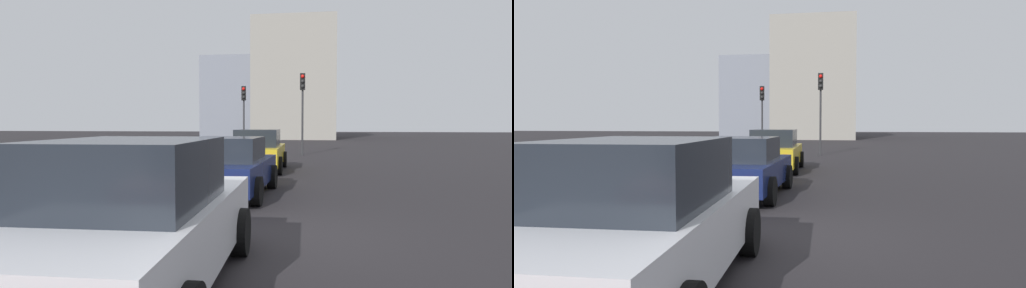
% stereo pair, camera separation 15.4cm
% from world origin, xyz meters
% --- Properties ---
extents(ground_plane, '(160.00, 160.00, 0.20)m').
position_xyz_m(ground_plane, '(0.00, 0.00, -0.10)').
color(ground_plane, black).
extents(car_yellow_right_lead, '(4.30, 1.99, 1.54)m').
position_xyz_m(car_yellow_right_lead, '(9.27, 1.71, 0.74)').
color(car_yellow_right_lead, gold).
rests_on(car_yellow_right_lead, ground_plane).
extents(car_navy_right_second, '(4.16, 2.19, 1.44)m').
position_xyz_m(car_navy_right_second, '(3.68, 1.72, 0.70)').
color(car_navy_right_second, '#141E4C').
rests_on(car_navy_right_second, ground_plane).
extents(car_white_right_third, '(4.49, 2.04, 1.63)m').
position_xyz_m(car_white_right_third, '(-2.47, 1.41, 0.78)').
color(car_white_right_third, silver).
rests_on(car_white_right_third, ground_plane).
extents(traffic_light_near_left, '(0.32, 0.28, 4.49)m').
position_xyz_m(traffic_light_near_left, '(17.15, 0.33, 3.21)').
color(traffic_light_near_left, '#2D2D30').
rests_on(traffic_light_near_left, ground_plane).
extents(traffic_light_near_right, '(0.32, 0.30, 4.11)m').
position_xyz_m(traffic_light_near_right, '(20.47, 4.15, 2.96)').
color(traffic_light_near_right, '#2D2D30').
rests_on(traffic_light_near_right, ground_plane).
extents(building_facade_left, '(12.70, 8.90, 13.04)m').
position_xyz_m(building_facade_left, '(44.50, 2.00, 6.52)').
color(building_facade_left, gray).
rests_on(building_facade_left, ground_plane).
extents(building_facade_center, '(10.22, 6.01, 9.58)m').
position_xyz_m(building_facade_center, '(47.15, 10.00, 4.79)').
color(building_facade_center, gray).
rests_on(building_facade_center, ground_plane).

